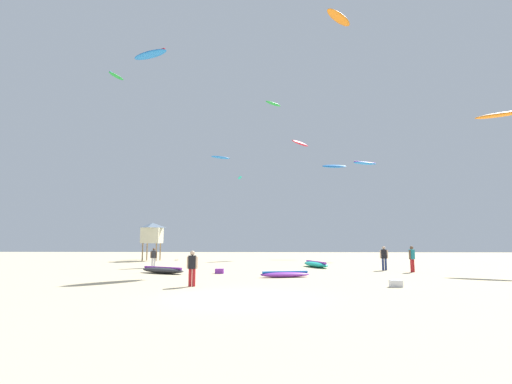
% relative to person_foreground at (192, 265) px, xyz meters
% --- Properties ---
extents(ground_plane, '(120.00, 120.00, 0.00)m').
position_rel_person_foreground_xyz_m(ground_plane, '(2.47, -3.60, -0.98)').
color(ground_plane, beige).
extents(person_foreground, '(0.54, 0.38, 1.67)m').
position_rel_person_foreground_xyz_m(person_foreground, '(0.00, 0.00, 0.00)').
color(person_foreground, '#B21E23').
rests_on(person_foreground, ground).
extents(person_midground, '(0.52, 0.36, 1.58)m').
position_rel_person_foreground_xyz_m(person_midground, '(-5.63, 12.24, -0.05)').
color(person_midground, silver).
rests_on(person_midground, ground).
extents(person_left, '(0.57, 0.40, 1.76)m').
position_rel_person_foreground_xyz_m(person_left, '(12.09, 10.44, 0.05)').
color(person_left, navy).
rests_on(person_left, ground).
extents(person_right, '(0.49, 0.41, 1.80)m').
position_rel_person_foreground_xyz_m(person_right, '(13.52, 8.81, 0.07)').
color(person_right, '#B21E23').
rests_on(person_right, ground).
extents(kite_grounded_near, '(3.68, 2.73, 0.46)m').
position_rel_person_foreground_xyz_m(kite_grounded_near, '(-3.44, 7.17, -0.77)').
color(kite_grounded_near, '#2D2D33').
rests_on(kite_grounded_near, ground).
extents(kite_grounded_mid, '(3.15, 1.59, 0.38)m').
position_rel_person_foreground_xyz_m(kite_grounded_mid, '(4.59, 4.77, -0.80)').
color(kite_grounded_mid, purple).
rests_on(kite_grounded_mid, ground).
extents(kite_grounded_far, '(2.30, 4.34, 0.52)m').
position_rel_person_foreground_xyz_m(kite_grounded_far, '(7.44, 13.63, -0.74)').
color(kite_grounded_far, '#19B29E').
rests_on(kite_grounded_far, ground).
extents(lifeguard_tower, '(2.30, 2.30, 4.15)m').
position_rel_person_foreground_xyz_m(lifeguard_tower, '(-9.38, 23.62, 2.08)').
color(lifeguard_tower, '#8C704C').
rests_on(lifeguard_tower, ground).
extents(cooler_box, '(0.56, 0.36, 0.32)m').
position_rel_person_foreground_xyz_m(cooler_box, '(0.35, 7.19, -0.82)').
color(cooler_box, purple).
rests_on(cooler_box, ground).
extents(gear_bag, '(0.56, 0.36, 0.32)m').
position_rel_person_foreground_xyz_m(gear_bag, '(9.57, 0.13, -0.82)').
color(gear_bag, white).
rests_on(gear_bag, ground).
extents(kite_aloft_0, '(3.36, 2.03, 0.40)m').
position_rel_person_foreground_xyz_m(kite_aloft_0, '(15.49, 28.52, 10.75)').
color(kite_aloft_0, blue).
extents(kite_aloft_1, '(3.85, 2.75, 0.55)m').
position_rel_person_foreground_xyz_m(kite_aloft_1, '(23.17, 13.47, 11.74)').
color(kite_aloft_1, orange).
extents(kite_aloft_2, '(3.80, 4.13, 0.48)m').
position_rel_person_foreground_xyz_m(kite_aloft_2, '(11.46, 21.52, 25.84)').
color(kite_aloft_2, orange).
extents(kite_aloft_3, '(3.49, 1.26, 0.77)m').
position_rel_person_foreground_xyz_m(kite_aloft_3, '(12.82, 35.17, 11.72)').
color(kite_aloft_3, blue).
extents(kite_aloft_4, '(2.95, 2.37, 0.31)m').
position_rel_person_foreground_xyz_m(kite_aloft_4, '(-3.47, 35.65, 13.23)').
color(kite_aloft_4, blue).
extents(kite_aloft_5, '(3.20, 3.67, 0.91)m').
position_rel_person_foreground_xyz_m(kite_aloft_5, '(7.91, 33.39, 14.65)').
color(kite_aloft_5, red).
extents(kite_aloft_6, '(1.50, 2.72, 0.33)m').
position_rel_person_foreground_xyz_m(kite_aloft_6, '(-15.80, 27.10, 22.02)').
color(kite_aloft_6, green).
extents(kite_aloft_7, '(4.51, 2.96, 0.53)m').
position_rel_person_foreground_xyz_m(kite_aloft_7, '(-9.18, 20.11, 21.18)').
color(kite_aloft_7, blue).
extents(kite_aloft_8, '(0.82, 2.06, 0.42)m').
position_rel_person_foreground_xyz_m(kite_aloft_8, '(-0.44, 33.17, 9.81)').
color(kite_aloft_8, '#19B29E').
extents(kite_aloft_9, '(2.23, 2.29, 0.35)m').
position_rel_person_foreground_xyz_m(kite_aloft_9, '(4.14, 25.09, 17.32)').
color(kite_aloft_9, green).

